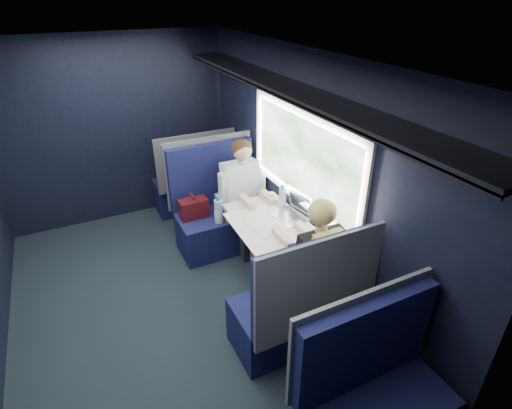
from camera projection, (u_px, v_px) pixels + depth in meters
name	position (u px, v px, depth m)	size (l,w,h in m)	color
ground	(172.00, 311.00, 3.83)	(2.80, 4.20, 0.01)	black
room_shell	(156.00, 170.00, 3.12)	(3.00, 4.40, 2.40)	black
table	(268.00, 227.00, 3.91)	(0.62, 1.00, 0.74)	#54565E
seat_bay_near	(218.00, 213.00, 4.63)	(1.04, 0.62, 1.26)	#0B0D34
seat_bay_far	(298.00, 309.00, 3.27)	(1.04, 0.62, 1.26)	#0B0D34
seat_row_front	(194.00, 183.00, 5.37)	(1.04, 0.51, 1.16)	#0B0D34
seat_row_back	(373.00, 402.00, 2.55)	(1.04, 0.51, 1.16)	#0B0D34
man	(244.00, 192.00, 4.45)	(0.53, 0.56, 1.32)	black
woman	(315.00, 259.00, 3.35)	(0.53, 0.56, 1.32)	black
papers	(265.00, 227.00, 3.76)	(0.56, 0.80, 0.01)	white
laptop	(295.00, 210.00, 3.91)	(0.31, 0.39, 0.27)	silver
bottle_small	(282.00, 197.00, 4.06)	(0.07, 0.07, 0.24)	silver
cup	(271.00, 197.00, 4.20)	(0.07, 0.07, 0.09)	white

